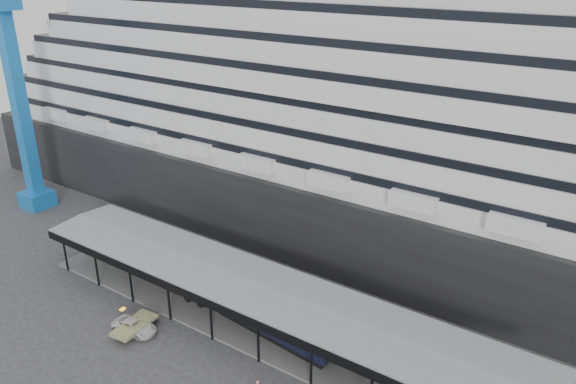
% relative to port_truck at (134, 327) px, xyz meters
% --- Properties ---
extents(ground, '(200.00, 200.00, 0.00)m').
position_rel_port_truck_xyz_m(ground, '(10.05, 2.66, -0.66)').
color(ground, '#323234').
rests_on(ground, ground).
extents(cruise_ship, '(130.00, 30.00, 43.90)m').
position_rel_port_truck_xyz_m(cruise_ship, '(10.10, 34.66, 17.69)').
color(cruise_ship, black).
rests_on(cruise_ship, ground).
extents(platform_canopy, '(56.00, 9.18, 5.30)m').
position_rel_port_truck_xyz_m(platform_canopy, '(10.05, 7.66, 1.70)').
color(platform_canopy, slate).
rests_on(platform_canopy, ground).
extents(crane_blue, '(22.63, 19.19, 47.60)m').
position_rel_port_truck_xyz_m(crane_blue, '(-35.06, 13.28, 19.30)').
color(crane_blue, blue).
rests_on(crane_blue, ground).
extents(port_truck, '(4.95, 2.70, 1.32)m').
position_rel_port_truck_xyz_m(port_truck, '(0.00, 0.00, 0.00)').
color(port_truck, silver).
rests_on(port_truck, ground).
extents(pullman_carriage, '(20.49, 4.54, 19.96)m').
position_rel_port_truck_xyz_m(pullman_carriage, '(8.93, 7.66, 1.79)').
color(pullman_carriage, black).
rests_on(pullman_carriage, ground).
extents(traffic_cone_left, '(0.57, 0.57, 0.84)m').
position_rel_port_truck_xyz_m(traffic_cone_left, '(1.79, 0.59, -0.24)').
color(traffic_cone_left, red).
rests_on(traffic_cone_left, ground).
extents(traffic_cone_mid, '(0.51, 0.51, 0.76)m').
position_rel_port_truck_xyz_m(traffic_cone_mid, '(14.88, 0.90, -0.28)').
color(traffic_cone_mid, '#DD420C').
rests_on(traffic_cone_mid, ground).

